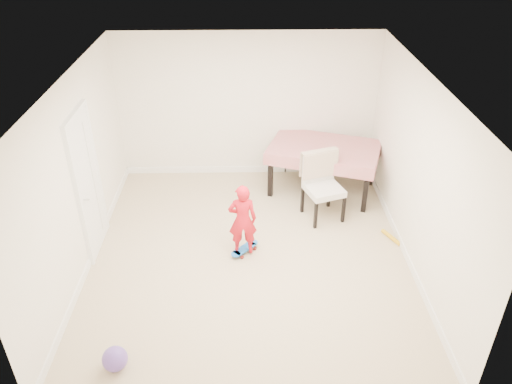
{
  "coord_description": "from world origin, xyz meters",
  "views": [
    {
      "loc": [
        -0.02,
        -5.69,
        4.53
      ],
      "look_at": [
        0.1,
        0.2,
        0.95
      ],
      "focal_mm": 35.0,
      "sensor_mm": 36.0,
      "label": 1
    }
  ],
  "objects_px": {
    "dining_table": "(323,168)",
    "balloon": "(115,359)",
    "child": "(243,222)",
    "dining_chair": "(324,188)",
    "skateboard": "(245,250)"
  },
  "relations": [
    {
      "from": "dining_table",
      "to": "child",
      "type": "xyz_separation_m",
      "value": [
        -1.37,
        -1.76,
        0.13
      ]
    },
    {
      "from": "balloon",
      "to": "child",
      "type": "bearing_deg",
      "value": 55.14
    },
    {
      "from": "child",
      "to": "balloon",
      "type": "bearing_deg",
      "value": 52.81
    },
    {
      "from": "skateboard",
      "to": "dining_table",
      "type": "bearing_deg",
      "value": 5.61
    },
    {
      "from": "skateboard",
      "to": "balloon",
      "type": "bearing_deg",
      "value": -171.6
    },
    {
      "from": "child",
      "to": "balloon",
      "type": "xyz_separation_m",
      "value": [
        -1.4,
        -2.01,
        -0.41
      ]
    },
    {
      "from": "dining_chair",
      "to": "skateboard",
      "type": "xyz_separation_m",
      "value": [
        -1.25,
        -0.9,
        -0.5
      ]
    },
    {
      "from": "dining_chair",
      "to": "child",
      "type": "height_order",
      "value": "child"
    },
    {
      "from": "child",
      "to": "dining_chair",
      "type": "bearing_deg",
      "value": -146.52
    },
    {
      "from": "dining_chair",
      "to": "dining_table",
      "type": "bearing_deg",
      "value": 63.97
    },
    {
      "from": "dining_table",
      "to": "balloon",
      "type": "bearing_deg",
      "value": -107.0
    },
    {
      "from": "dining_table",
      "to": "balloon",
      "type": "distance_m",
      "value": 4.69
    },
    {
      "from": "balloon",
      "to": "skateboard",
      "type": "bearing_deg",
      "value": 55.0
    },
    {
      "from": "skateboard",
      "to": "balloon",
      "type": "distance_m",
      "value": 2.48
    },
    {
      "from": "dining_chair",
      "to": "child",
      "type": "relative_size",
      "value": 0.99
    }
  ]
}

